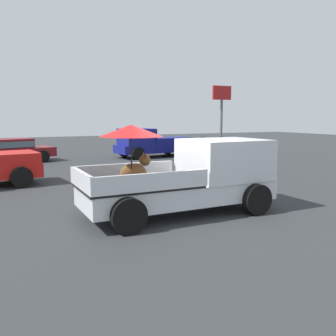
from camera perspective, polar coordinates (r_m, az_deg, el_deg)
The scene contains 6 objects.
ground_plane at distance 9.52m, azimuth 1.69°, elevation -7.18°, with size 80.00×80.00×0.00m, color #2D3033.
pickup_truck_main at distance 9.49m, azimuth 3.83°, elevation -1.10°, with size 5.07×2.29×2.33m.
pickup_truck_far at distance 22.82m, azimuth -2.74°, elevation 3.94°, with size 4.96×2.54×1.80m.
parked_sedan_near at distance 21.62m, azimuth -23.42°, elevation 2.71°, with size 4.61×2.84×1.33m.
parked_sedan_far at distance 21.57m, azimuth 8.63°, elevation 3.27°, with size 4.61×2.81×1.33m.
motel_sign at distance 24.50m, azimuth 8.46°, elevation 9.64°, with size 1.40×0.16×4.54m.
Camera 1 is at (-4.25, -8.14, 2.50)m, focal length 38.63 mm.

